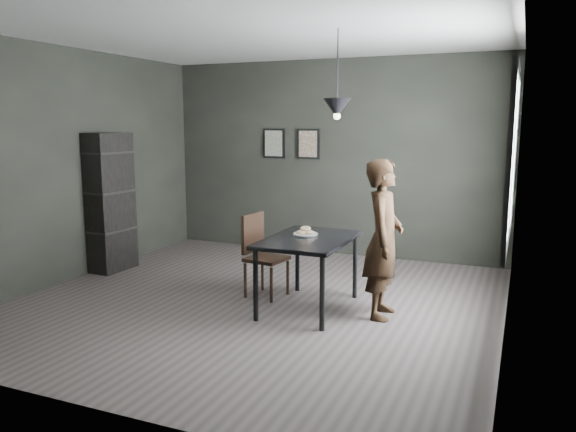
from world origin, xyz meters
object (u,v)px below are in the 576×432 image
at_px(wood_chair, 260,249).
at_px(pendant_lamp, 337,108).
at_px(woman, 383,239).
at_px(white_plate, 306,235).
at_px(shelf_unit, 110,202).
at_px(cafe_table, 309,245).

relative_size(wood_chair, pendant_lamp, 1.06).
bearing_deg(woman, white_plate, 83.03).
distance_m(shelf_unit, pendant_lamp, 3.40).
xyz_separation_m(white_plate, wood_chair, (-0.58, 0.12, -0.23)).
bearing_deg(woman, shelf_unit, 78.90).
height_order(woman, wood_chair, woman).
distance_m(white_plate, pendant_lamp, 1.34).
relative_size(cafe_table, pendant_lamp, 1.39).
bearing_deg(white_plate, shelf_unit, 172.63).
xyz_separation_m(cafe_table, pendant_lamp, (0.25, 0.10, 1.38)).
bearing_deg(shelf_unit, wood_chair, -2.96).
bearing_deg(shelf_unit, white_plate, -4.19).
height_order(white_plate, wood_chair, wood_chair).
xyz_separation_m(woman, pendant_lamp, (-0.50, 0.03, 1.27)).
height_order(white_plate, woman, woman).
bearing_deg(shelf_unit, woman, -3.00).
relative_size(woman, shelf_unit, 0.88).
bearing_deg(woman, cafe_table, 90.76).
xyz_separation_m(white_plate, woman, (0.83, -0.03, 0.03)).
height_order(cafe_table, white_plate, white_plate).
height_order(cafe_table, woman, woman).
bearing_deg(wood_chair, woman, 1.86).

